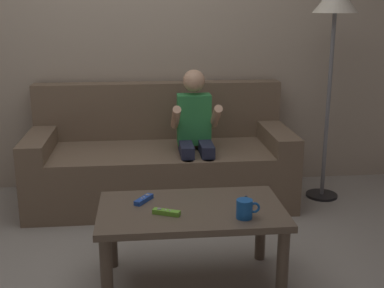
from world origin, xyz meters
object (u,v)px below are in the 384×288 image
(person_seated_on_couch, at_px, (195,132))
(coffee_table, at_px, (191,220))
(nunchuk_white, at_px, (246,201))
(couch, at_px, (161,162))
(game_remote_blue_far_corner, at_px, (144,199))
(floor_lamp, at_px, (335,15))
(game_remote_lime_near_edge, at_px, (166,212))
(coffee_mug, at_px, (245,209))

(person_seated_on_couch, xyz_separation_m, coffee_table, (-0.14, -1.07, -0.20))
(coffee_table, distance_m, nunchuk_white, 0.30)
(couch, xyz_separation_m, game_remote_blue_far_corner, (-0.14, -1.14, 0.15))
(coffee_table, bearing_deg, nunchuk_white, 1.09)
(person_seated_on_couch, relative_size, coffee_table, 1.05)
(nunchuk_white, bearing_deg, floor_lamp, 53.49)
(coffee_table, relative_size, floor_lamp, 0.60)
(couch, bearing_deg, floor_lamp, -4.20)
(nunchuk_white, bearing_deg, game_remote_lime_near_edge, -169.21)
(game_remote_blue_far_corner, bearing_deg, coffee_table, -23.98)
(game_remote_lime_near_edge, xyz_separation_m, nunchuk_white, (0.42, 0.08, 0.01))
(couch, height_order, coffee_table, couch)
(couch, relative_size, coffee_table, 2.01)
(nunchuk_white, relative_size, floor_lamp, 0.06)
(nunchuk_white, distance_m, floor_lamp, 1.70)
(game_remote_lime_near_edge, bearing_deg, couch, 88.92)
(coffee_table, bearing_deg, coffee_mug, -32.17)
(person_seated_on_couch, distance_m, game_remote_blue_far_corner, 1.04)
(game_remote_lime_near_edge, xyz_separation_m, coffee_mug, (0.38, -0.08, 0.04))
(person_seated_on_couch, distance_m, nunchuk_white, 1.08)
(couch, relative_size, floor_lamp, 1.21)
(floor_lamp, bearing_deg, nunchuk_white, -126.51)
(coffee_mug, bearing_deg, floor_lamp, 55.82)
(couch, height_order, game_remote_blue_far_corner, couch)
(game_remote_blue_far_corner, xyz_separation_m, coffee_mug, (0.49, -0.26, 0.04))
(floor_lamp, bearing_deg, couch, 175.80)
(coffee_table, height_order, game_remote_blue_far_corner, game_remote_blue_far_corner)
(coffee_table, relative_size, game_remote_lime_near_edge, 6.71)
(person_seated_on_couch, xyz_separation_m, coffee_mug, (0.11, -1.22, -0.09))
(couch, bearing_deg, nunchuk_white, -72.42)
(floor_lamp, bearing_deg, person_seated_on_couch, -174.77)
(person_seated_on_couch, height_order, game_remote_blue_far_corner, person_seated_on_couch)
(coffee_table, relative_size, nunchuk_white, 9.95)
(coffee_table, bearing_deg, game_remote_blue_far_corner, 156.02)
(nunchuk_white, relative_size, coffee_mug, 0.82)
(person_seated_on_couch, bearing_deg, game_remote_lime_near_edge, -103.27)
(coffee_mug, bearing_deg, person_seated_on_couch, 95.19)
(nunchuk_white, xyz_separation_m, floor_lamp, (0.85, 1.15, 0.92))
(couch, relative_size, person_seated_on_couch, 1.92)
(person_seated_on_couch, bearing_deg, floor_lamp, 5.23)
(game_remote_blue_far_corner, bearing_deg, floor_lamp, 37.22)
(coffee_table, height_order, coffee_mug, coffee_mug)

